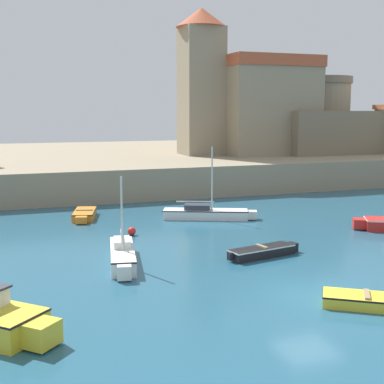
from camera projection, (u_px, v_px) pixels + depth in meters
name	position (u px, v px, depth m)	size (l,w,h in m)	color
ground_plane	(308.00, 293.00, 21.90)	(200.00, 200.00, 0.00)	#235670
quay_seawall	(107.00, 163.00, 62.30)	(120.00, 40.00, 2.69)	gray
dinghy_orange_0	(84.00, 214.00, 37.00)	(2.17, 4.12, 0.61)	orange
sailboat_white_1	(207.00, 213.00, 36.83)	(6.35, 3.58, 4.99)	white
dinghy_yellow_2	(370.00, 301.00, 20.26)	(3.73, 3.01, 0.54)	yellow
sailboat_white_4	(122.00, 254.00, 26.02)	(2.05, 5.58, 4.34)	white
dinghy_black_7	(263.00, 251.00, 27.30)	(4.28, 1.73, 0.59)	black
mooring_buoy	(132.00, 231.00, 31.98)	(0.50, 0.50, 0.50)	red
church	(244.00, 101.00, 60.95)	(14.88, 14.75, 15.38)	gray
fortress	(319.00, 125.00, 63.14)	(13.82, 13.82, 8.61)	#796C57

